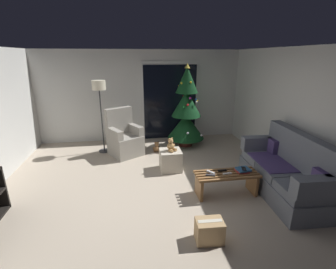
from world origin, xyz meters
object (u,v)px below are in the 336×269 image
ottoman (171,160)px  teddy_bear_honey (171,145)px  couch (286,172)px  remote_graphite (210,175)px  remote_silver (211,172)px  remote_white (227,174)px  cell_phone (244,169)px  floor_lamp (99,92)px  remote_black (222,170)px  christmas_tree (186,111)px  armchair (124,138)px  cardboard_box_taped_mid_floor (209,231)px  book_stack (243,170)px  coffee_table (226,180)px  teddy_bear_chestnut_by_tree (157,147)px

ottoman → teddy_bear_honey: 0.34m
couch → remote_graphite: (-1.35, 0.06, 0.02)m
remote_silver → remote_white: (0.26, -0.09, 0.00)m
cell_phone → floor_lamp: floor_lamp is taller
remote_silver → remote_black: 0.22m
christmas_tree → armchair: 1.75m
remote_black → remote_white: size_ratio=1.00×
remote_black → cardboard_box_taped_mid_floor: (-0.59, -1.13, -0.27)m
cell_phone → remote_silver: bearing=-169.8°
book_stack → christmas_tree: (-0.44, 2.48, 0.51)m
couch → remote_white: size_ratio=12.70×
remote_white → cell_phone: size_ratio=1.08×
coffee_table → remote_graphite: 0.35m
armchair → teddy_bear_chestnut_by_tree: (0.80, -0.01, -0.28)m
remote_silver → book_stack: 0.57m
book_stack → armchair: bearing=134.1°
coffee_table → remote_white: remote_white is taller
remote_white → teddy_bear_honey: teddy_bear_honey is taller
teddy_bear_honey → remote_white: bearing=-55.3°
book_stack → cell_phone: cell_phone is taller
book_stack → floor_lamp: (-2.59, 2.38, 1.07)m
remote_black → remote_graphite: bearing=-63.6°
cell_phone → remote_graphite: bearing=-159.8°
coffee_table → cardboard_box_taped_mid_floor: (-0.65, -1.04, -0.12)m
couch → remote_black: bearing=169.8°
armchair → ottoman: armchair is taller
armchair → ottoman: size_ratio=2.57×
teddy_bear_chestnut_by_tree → ottoman: bearing=-80.1°
remote_silver → remote_graphite: 0.11m
teddy_bear_honey → cardboard_box_taped_mid_floor: (0.15, -2.13, -0.40)m
couch → cell_phone: size_ratio=13.75×
cell_phone → armchair: bearing=150.4°
cell_phone → cardboard_box_taped_mid_floor: cell_phone is taller
couch → teddy_bear_honey: bearing=146.8°
book_stack → ottoman: bearing=135.1°
remote_graphite → teddy_bear_honey: bearing=40.5°
floor_lamp → teddy_bear_chestnut_by_tree: 1.93m
book_stack → cell_phone: (0.01, -0.02, 0.03)m
teddy_bear_chestnut_by_tree → remote_silver: bearing=-71.2°
book_stack → coffee_table: bearing=-177.6°
couch → cardboard_box_taped_mid_floor: couch is taller
remote_silver → cardboard_box_taped_mid_floor: (-0.37, -1.09, -0.27)m
remote_graphite → remote_white: bearing=-70.6°
armchair → remote_silver: bearing=-54.2°
coffee_table → remote_graphite: bearing=-171.8°
remote_black → teddy_bear_honey: size_ratio=0.55×
ottoman → cardboard_box_taped_mid_floor: (0.15, -2.14, -0.06)m
christmas_tree → remote_black: bearing=-87.7°
remote_silver → christmas_tree: bearing=52.2°
floor_lamp → cell_phone: bearing=-42.7°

